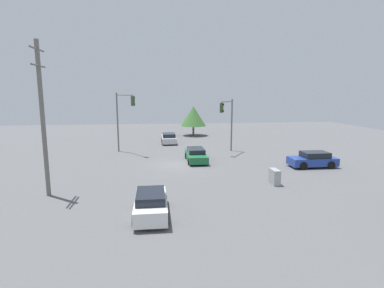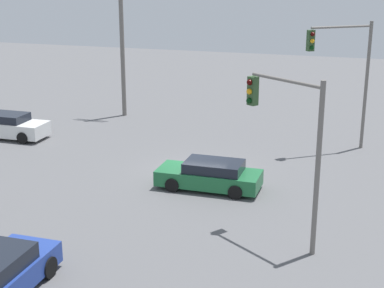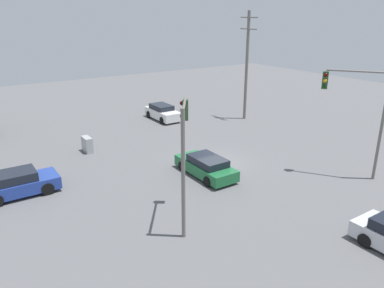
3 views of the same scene
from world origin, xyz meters
name	(u,v)px [view 3 (image 3 of 3)]	position (x,y,z in m)	size (l,w,h in m)	color
ground_plane	(216,164)	(0.00, 0.00, 0.00)	(80.00, 80.00, 0.00)	#5B5B5E
sedan_green	(206,166)	(-1.15, 1.66, 0.63)	(4.61, 1.95, 1.30)	#1E6638
sedan_blue	(18,184)	(2.56, 12.13, 0.70)	(2.01, 4.27, 1.43)	#233D93
sedan_white	(162,112)	(12.12, -2.68, 0.70)	(4.35, 1.88, 1.43)	silver
traffic_signal_main	(360,104)	(-6.32, -5.93, 4.65)	(3.16, 2.37, 6.85)	slate
traffic_signal_cross	(184,142)	(-5.14, 5.85, 4.17)	(2.95, 2.13, 6.12)	slate
utility_pole_tall	(247,64)	(7.90, -9.53, 5.33)	(2.20, 0.28, 10.08)	slate
electrical_cabinet	(87,144)	(7.28, 6.49, 0.57)	(1.18, 0.51, 1.14)	#9EA0A3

